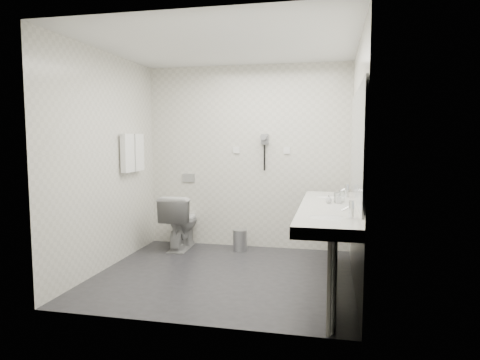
# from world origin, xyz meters

# --- Properties ---
(floor) EXTENTS (2.80, 2.80, 0.00)m
(floor) POSITION_xyz_m (0.00, 0.00, 0.00)
(floor) COLOR #26252A
(floor) RESTS_ON ground
(ceiling) EXTENTS (2.80, 2.80, 0.00)m
(ceiling) POSITION_xyz_m (0.00, 0.00, 2.50)
(ceiling) COLOR white
(ceiling) RESTS_ON wall_back
(wall_back) EXTENTS (2.80, 0.00, 2.80)m
(wall_back) POSITION_xyz_m (0.00, 1.30, 1.25)
(wall_back) COLOR silver
(wall_back) RESTS_ON floor
(wall_front) EXTENTS (2.80, 0.00, 2.80)m
(wall_front) POSITION_xyz_m (0.00, -1.30, 1.25)
(wall_front) COLOR silver
(wall_front) RESTS_ON floor
(wall_left) EXTENTS (0.00, 2.60, 2.60)m
(wall_left) POSITION_xyz_m (-1.40, 0.00, 1.25)
(wall_left) COLOR silver
(wall_left) RESTS_ON floor
(wall_right) EXTENTS (0.00, 2.60, 2.60)m
(wall_right) POSITION_xyz_m (1.40, 0.00, 1.25)
(wall_right) COLOR silver
(wall_right) RESTS_ON floor
(vanity_counter) EXTENTS (0.55, 2.20, 0.10)m
(vanity_counter) POSITION_xyz_m (1.12, -0.20, 0.80)
(vanity_counter) COLOR white
(vanity_counter) RESTS_ON floor
(vanity_panel) EXTENTS (0.03, 2.15, 0.75)m
(vanity_panel) POSITION_xyz_m (1.15, -0.20, 0.38)
(vanity_panel) COLOR gray
(vanity_panel) RESTS_ON floor
(vanity_post_near) EXTENTS (0.06, 0.06, 0.75)m
(vanity_post_near) POSITION_xyz_m (1.18, -1.24, 0.38)
(vanity_post_near) COLOR silver
(vanity_post_near) RESTS_ON floor
(vanity_post_far) EXTENTS (0.06, 0.06, 0.75)m
(vanity_post_far) POSITION_xyz_m (1.18, 0.84, 0.38)
(vanity_post_far) COLOR silver
(vanity_post_far) RESTS_ON floor
(mirror) EXTENTS (0.02, 2.20, 1.05)m
(mirror) POSITION_xyz_m (1.39, -0.20, 1.45)
(mirror) COLOR #B2BCC6
(mirror) RESTS_ON wall_right
(basin_near) EXTENTS (0.40, 0.31, 0.05)m
(basin_near) POSITION_xyz_m (1.12, -0.85, 0.83)
(basin_near) COLOR white
(basin_near) RESTS_ON vanity_counter
(basin_far) EXTENTS (0.40, 0.31, 0.05)m
(basin_far) POSITION_xyz_m (1.12, 0.45, 0.83)
(basin_far) COLOR white
(basin_far) RESTS_ON vanity_counter
(faucet_near) EXTENTS (0.04, 0.04, 0.15)m
(faucet_near) POSITION_xyz_m (1.32, -0.85, 0.92)
(faucet_near) COLOR silver
(faucet_near) RESTS_ON vanity_counter
(faucet_far) EXTENTS (0.04, 0.04, 0.15)m
(faucet_far) POSITION_xyz_m (1.32, 0.45, 0.92)
(faucet_far) COLOR silver
(faucet_far) RESTS_ON vanity_counter
(soap_bottle_a) EXTENTS (0.05, 0.05, 0.11)m
(soap_bottle_a) POSITION_xyz_m (1.23, -0.06, 0.91)
(soap_bottle_a) COLOR beige
(soap_bottle_a) RESTS_ON vanity_counter
(soap_bottle_b) EXTENTS (0.08, 0.08, 0.09)m
(soap_bottle_b) POSITION_xyz_m (1.13, -0.05, 0.89)
(soap_bottle_b) COLOR beige
(soap_bottle_b) RESTS_ON vanity_counter
(glass_left) EXTENTS (0.08, 0.08, 0.11)m
(glass_left) POSITION_xyz_m (1.21, 0.01, 0.90)
(glass_left) COLOR silver
(glass_left) RESTS_ON vanity_counter
(glass_right) EXTENTS (0.08, 0.08, 0.12)m
(glass_right) POSITION_xyz_m (1.26, 0.08, 0.91)
(glass_right) COLOR silver
(glass_right) RESTS_ON vanity_counter
(toilet) EXTENTS (0.45, 0.75, 0.75)m
(toilet) POSITION_xyz_m (-0.87, 0.98, 0.37)
(toilet) COLOR white
(toilet) RESTS_ON floor
(flush_plate) EXTENTS (0.18, 0.02, 0.12)m
(flush_plate) POSITION_xyz_m (-0.85, 1.29, 0.95)
(flush_plate) COLOR #B2B5BA
(flush_plate) RESTS_ON wall_back
(pedal_bin) EXTENTS (0.25, 0.25, 0.27)m
(pedal_bin) POSITION_xyz_m (-0.04, 1.03, 0.14)
(pedal_bin) COLOR #B2B5BA
(pedal_bin) RESTS_ON floor
(bin_lid) EXTENTS (0.19, 0.19, 0.02)m
(bin_lid) POSITION_xyz_m (-0.04, 1.03, 0.28)
(bin_lid) COLOR #B2B5BA
(bin_lid) RESTS_ON pedal_bin
(towel_rail) EXTENTS (0.02, 0.62, 0.02)m
(towel_rail) POSITION_xyz_m (-1.35, 0.55, 1.55)
(towel_rail) COLOR silver
(towel_rail) RESTS_ON wall_left
(towel_near) EXTENTS (0.07, 0.24, 0.48)m
(towel_near) POSITION_xyz_m (-1.34, 0.41, 1.33)
(towel_near) COLOR white
(towel_near) RESTS_ON towel_rail
(towel_far) EXTENTS (0.07, 0.24, 0.48)m
(towel_far) POSITION_xyz_m (-1.34, 0.69, 1.33)
(towel_far) COLOR white
(towel_far) RESTS_ON towel_rail
(dryer_cradle) EXTENTS (0.10, 0.04, 0.14)m
(dryer_cradle) POSITION_xyz_m (0.25, 1.27, 1.50)
(dryer_cradle) COLOR gray
(dryer_cradle) RESTS_ON wall_back
(dryer_barrel) EXTENTS (0.08, 0.14, 0.08)m
(dryer_barrel) POSITION_xyz_m (0.25, 1.20, 1.53)
(dryer_barrel) COLOR gray
(dryer_barrel) RESTS_ON dryer_cradle
(dryer_cord) EXTENTS (0.02, 0.02, 0.35)m
(dryer_cord) POSITION_xyz_m (0.25, 1.26, 1.25)
(dryer_cord) COLOR black
(dryer_cord) RESTS_ON dryer_cradle
(switch_plate_a) EXTENTS (0.09, 0.02, 0.09)m
(switch_plate_a) POSITION_xyz_m (-0.15, 1.29, 1.35)
(switch_plate_a) COLOR white
(switch_plate_a) RESTS_ON wall_back
(switch_plate_b) EXTENTS (0.09, 0.02, 0.09)m
(switch_plate_b) POSITION_xyz_m (0.55, 1.29, 1.35)
(switch_plate_b) COLOR white
(switch_plate_b) RESTS_ON wall_back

